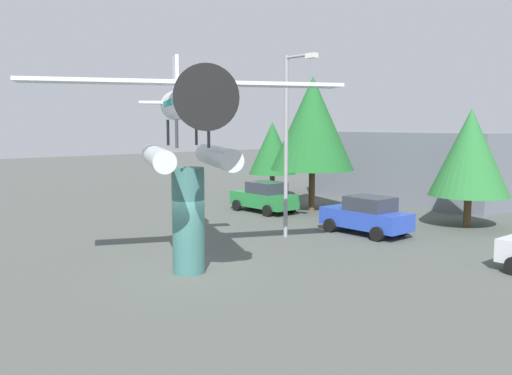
{
  "coord_description": "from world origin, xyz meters",
  "views": [
    {
      "loc": [
        15.35,
        -10.05,
        5.01
      ],
      "look_at": [
        0.0,
        3.0,
        2.69
      ],
      "focal_mm": 38.34,
      "sensor_mm": 36.0,
      "label": 1
    }
  ],
  "objects_px": {
    "display_pedestal": "(188,220)",
    "storefront_building": "(418,166)",
    "floatplane_monument": "(188,117)",
    "streetlight_primary": "(289,133)",
    "tree_center_back": "(470,153)",
    "tree_east": "(313,124)",
    "car_near_green": "(264,197)",
    "car_mid_blue": "(366,215)",
    "tree_west": "(272,148)"
  },
  "relations": [
    {
      "from": "car_near_green",
      "to": "streetlight_primary",
      "type": "relative_size",
      "value": 0.53
    },
    {
      "from": "display_pedestal",
      "to": "storefront_building",
      "type": "xyz_separation_m",
      "value": [
        -5.49,
        22.0,
        0.47
      ]
    },
    {
      "from": "floatplane_monument",
      "to": "streetlight_primary",
      "type": "bearing_deg",
      "value": 132.36
    },
    {
      "from": "tree_center_back",
      "to": "streetlight_primary",
      "type": "bearing_deg",
      "value": -114.35
    },
    {
      "from": "storefront_building",
      "to": "tree_west",
      "type": "bearing_deg",
      "value": -140.93
    },
    {
      "from": "display_pedestal",
      "to": "tree_east",
      "type": "distance_m",
      "value": 14.99
    },
    {
      "from": "tree_west",
      "to": "streetlight_primary",
      "type": "bearing_deg",
      "value": -39.18
    },
    {
      "from": "car_mid_blue",
      "to": "tree_center_back",
      "type": "xyz_separation_m",
      "value": [
        2.08,
        5.22,
        2.79
      ]
    },
    {
      "from": "car_mid_blue",
      "to": "tree_center_back",
      "type": "distance_m",
      "value": 6.28
    },
    {
      "from": "tree_west",
      "to": "tree_center_back",
      "type": "relative_size",
      "value": 0.9
    },
    {
      "from": "storefront_building",
      "to": "tree_center_back",
      "type": "xyz_separation_m",
      "value": [
        7.37,
        -6.95,
        1.4
      ]
    },
    {
      "from": "display_pedestal",
      "to": "tree_west",
      "type": "bearing_deg",
      "value": 130.01
    },
    {
      "from": "car_near_green",
      "to": "car_mid_blue",
      "type": "distance_m",
      "value": 7.89
    },
    {
      "from": "floatplane_monument",
      "to": "car_mid_blue",
      "type": "bearing_deg",
      "value": 116.8
    },
    {
      "from": "floatplane_monument",
      "to": "storefront_building",
      "type": "distance_m",
      "value": 22.95
    },
    {
      "from": "car_mid_blue",
      "to": "tree_center_back",
      "type": "height_order",
      "value": "tree_center_back"
    },
    {
      "from": "floatplane_monument",
      "to": "tree_east",
      "type": "xyz_separation_m",
      "value": [
        -6.83,
        13.05,
        -0.18
      ]
    },
    {
      "from": "car_mid_blue",
      "to": "tree_center_back",
      "type": "relative_size",
      "value": 0.72
    },
    {
      "from": "storefront_building",
      "to": "tree_east",
      "type": "xyz_separation_m",
      "value": [
        -1.22,
        -9.0,
        2.81
      ]
    },
    {
      "from": "display_pedestal",
      "to": "car_mid_blue",
      "type": "relative_size",
      "value": 0.85
    },
    {
      "from": "tree_west",
      "to": "display_pedestal",
      "type": "bearing_deg",
      "value": -49.99
    },
    {
      "from": "display_pedestal",
      "to": "tree_center_back",
      "type": "distance_m",
      "value": 15.28
    },
    {
      "from": "tree_east",
      "to": "car_near_green",
      "type": "bearing_deg",
      "value": -118.27
    },
    {
      "from": "car_near_green",
      "to": "display_pedestal",
      "type": "bearing_deg",
      "value": 127.58
    },
    {
      "from": "floatplane_monument",
      "to": "tree_east",
      "type": "bearing_deg",
      "value": 142.57
    },
    {
      "from": "car_near_green",
      "to": "storefront_building",
      "type": "height_order",
      "value": "storefront_building"
    },
    {
      "from": "floatplane_monument",
      "to": "tree_west",
      "type": "relative_size",
      "value": 1.89
    },
    {
      "from": "tree_center_back",
      "to": "display_pedestal",
      "type": "bearing_deg",
      "value": -97.11
    },
    {
      "from": "car_near_green",
      "to": "tree_west",
      "type": "distance_m",
      "value": 7.76
    },
    {
      "from": "streetlight_primary",
      "to": "tree_west",
      "type": "height_order",
      "value": "streetlight_primary"
    },
    {
      "from": "display_pedestal",
      "to": "car_near_green",
      "type": "bearing_deg",
      "value": 127.58
    },
    {
      "from": "car_mid_blue",
      "to": "floatplane_monument",
      "type": "bearing_deg",
      "value": 91.86
    },
    {
      "from": "streetlight_primary",
      "to": "storefront_building",
      "type": "distance_m",
      "value": 16.01
    },
    {
      "from": "floatplane_monument",
      "to": "tree_west",
      "type": "xyz_separation_m",
      "value": [
        -13.33,
        15.79,
        -1.88
      ]
    },
    {
      "from": "car_near_green",
      "to": "tree_east",
      "type": "height_order",
      "value": "tree_east"
    },
    {
      "from": "floatplane_monument",
      "to": "car_mid_blue",
      "type": "relative_size",
      "value": 2.36
    },
    {
      "from": "floatplane_monument",
      "to": "tree_east",
      "type": "height_order",
      "value": "tree_east"
    },
    {
      "from": "tree_east",
      "to": "tree_center_back",
      "type": "relative_size",
      "value": 1.34
    },
    {
      "from": "tree_west",
      "to": "tree_center_back",
      "type": "xyz_separation_m",
      "value": [
        15.08,
        -0.68,
        0.29
      ]
    },
    {
      "from": "car_near_green",
      "to": "car_mid_blue",
      "type": "bearing_deg",
      "value": 175.25
    },
    {
      "from": "car_mid_blue",
      "to": "tree_east",
      "type": "bearing_deg",
      "value": -25.95
    },
    {
      "from": "car_mid_blue",
      "to": "tree_west",
      "type": "distance_m",
      "value": 14.5
    },
    {
      "from": "tree_west",
      "to": "car_near_green",
      "type": "bearing_deg",
      "value": -45.63
    },
    {
      "from": "display_pedestal",
      "to": "storefront_building",
      "type": "relative_size",
      "value": 0.27
    },
    {
      "from": "car_mid_blue",
      "to": "streetlight_primary",
      "type": "xyz_separation_m",
      "value": [
        -1.76,
        -3.26,
        3.75
      ]
    },
    {
      "from": "display_pedestal",
      "to": "car_mid_blue",
      "type": "bearing_deg",
      "value": 91.18
    },
    {
      "from": "display_pedestal",
      "to": "tree_east",
      "type": "height_order",
      "value": "tree_east"
    },
    {
      "from": "car_mid_blue",
      "to": "display_pedestal",
      "type": "bearing_deg",
      "value": 91.18
    },
    {
      "from": "car_mid_blue",
      "to": "tree_east",
      "type": "xyz_separation_m",
      "value": [
        -6.51,
        3.17,
        4.2
      ]
    },
    {
      "from": "storefront_building",
      "to": "tree_west",
      "type": "distance_m",
      "value": 10.0
    }
  ]
}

